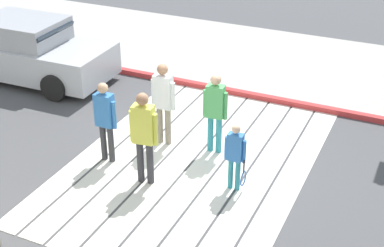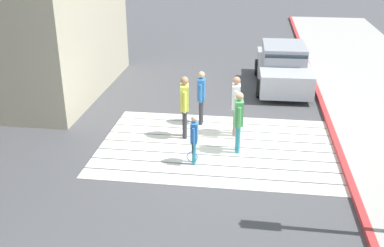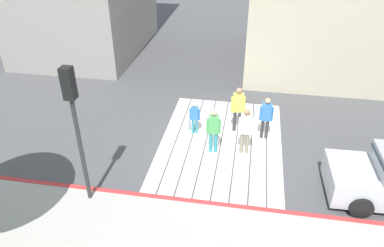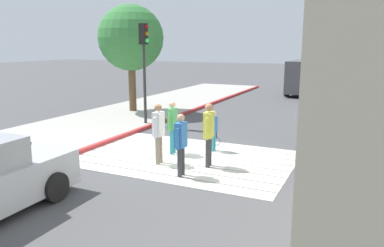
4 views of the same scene
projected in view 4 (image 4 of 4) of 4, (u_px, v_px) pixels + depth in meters
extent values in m
plane|color=#4C4C4F|center=(185.00, 158.00, 11.59)|extent=(120.00, 120.00, 0.00)
cube|color=silver|center=(153.00, 177.00, 9.88)|extent=(6.40, 0.50, 0.01)
cube|color=silver|center=(163.00, 171.00, 10.37)|extent=(6.40, 0.50, 0.01)
cube|color=silver|center=(173.00, 165.00, 10.86)|extent=(6.40, 0.50, 0.01)
cube|color=silver|center=(181.00, 160.00, 11.35)|extent=(6.40, 0.50, 0.01)
cube|color=silver|center=(189.00, 155.00, 11.84)|extent=(6.40, 0.50, 0.01)
cube|color=silver|center=(197.00, 151.00, 12.32)|extent=(6.40, 0.50, 0.01)
cube|color=silver|center=(203.00, 147.00, 12.81)|extent=(6.40, 0.50, 0.01)
cube|color=silver|center=(209.00, 143.00, 13.30)|extent=(6.40, 0.50, 0.01)
cube|color=#ADA8A0|center=(48.00, 137.00, 13.90)|extent=(4.80, 40.00, 0.12)
cube|color=#BC3333|center=(100.00, 144.00, 12.93)|extent=(0.16, 40.00, 0.13)
cube|color=#1E2833|center=(0.00, 150.00, 7.98)|extent=(1.48, 0.37, 0.49)
cylinder|color=black|center=(55.00, 187.00, 8.32)|extent=(0.24, 0.67, 0.66)
cube|color=#4C4C51|center=(309.00, 76.00, 26.04)|extent=(2.30, 5.28, 2.10)
cube|color=#19232D|center=(301.00, 73.00, 23.74)|extent=(1.89, 0.13, 0.70)
cylinder|color=black|center=(287.00, 90.00, 25.29)|extent=(0.29, 0.81, 0.80)
cylinder|color=black|center=(320.00, 92.00, 24.35)|extent=(0.29, 0.81, 0.80)
cylinder|color=black|center=(297.00, 86.00, 28.10)|extent=(0.29, 0.81, 0.80)
cylinder|color=black|center=(327.00, 87.00, 27.16)|extent=(0.29, 0.81, 0.80)
cylinder|color=#2D2D2D|center=(145.00, 86.00, 15.85)|extent=(0.12, 0.12, 3.40)
cube|color=black|center=(143.00, 34.00, 15.42)|extent=(0.28, 0.28, 0.84)
sphere|color=maroon|center=(147.00, 27.00, 15.29)|extent=(0.18, 0.18, 0.18)
sphere|color=#956310|center=(147.00, 34.00, 15.35)|extent=(0.18, 0.18, 0.18)
sphere|color=#35FF59|center=(147.00, 40.00, 15.40)|extent=(0.18, 0.18, 0.18)
cylinder|color=brown|center=(132.00, 87.00, 18.99)|extent=(0.36, 0.36, 2.60)
sphere|color=#387F3D|center=(131.00, 38.00, 18.49)|extent=(3.20, 3.20, 3.20)
sphere|color=#387F3D|center=(138.00, 46.00, 18.06)|extent=(1.92, 1.92, 1.92)
cylinder|color=gray|center=(160.00, 149.00, 11.02)|extent=(0.12, 0.12, 0.83)
cylinder|color=gray|center=(157.00, 151.00, 10.86)|extent=(0.12, 0.12, 0.83)
cube|color=white|center=(158.00, 124.00, 10.79)|extent=(0.24, 0.37, 0.69)
sphere|color=#9E7051|center=(158.00, 108.00, 10.69)|extent=(0.21, 0.21, 0.21)
cylinder|color=white|center=(162.00, 125.00, 10.99)|extent=(0.09, 0.09, 0.59)
cylinder|color=white|center=(155.00, 128.00, 10.61)|extent=(0.09, 0.09, 0.59)
cylinder|color=#333338|center=(183.00, 161.00, 9.97)|extent=(0.12, 0.12, 0.79)
cylinder|color=#333338|center=(180.00, 163.00, 9.82)|extent=(0.12, 0.12, 0.79)
cube|color=#3372BF|center=(181.00, 135.00, 9.75)|extent=(0.21, 0.34, 0.66)
sphere|color=tan|center=(181.00, 118.00, 9.66)|extent=(0.20, 0.20, 0.20)
cylinder|color=#3372BF|center=(184.00, 136.00, 9.94)|extent=(0.09, 0.09, 0.56)
cylinder|color=#3372BF|center=(177.00, 139.00, 9.58)|extent=(0.09, 0.09, 0.56)
cylinder|color=#333338|center=(209.00, 151.00, 10.75)|extent=(0.13, 0.13, 0.86)
cylinder|color=#333338|center=(208.00, 153.00, 10.58)|extent=(0.13, 0.13, 0.86)
cube|color=#D8D84C|center=(209.00, 125.00, 10.50)|extent=(0.28, 0.40, 0.71)
sphere|color=#9E7051|center=(209.00, 107.00, 10.40)|extent=(0.22, 0.22, 0.22)
cylinder|color=#D8D84C|center=(211.00, 126.00, 10.72)|extent=(0.09, 0.09, 0.61)
cylinder|color=#D8D84C|center=(207.00, 129.00, 10.31)|extent=(0.09, 0.09, 0.61)
cylinder|color=teal|center=(174.00, 141.00, 12.03)|extent=(0.12, 0.12, 0.80)
cylinder|color=teal|center=(172.00, 142.00, 11.87)|extent=(0.12, 0.12, 0.80)
cube|color=#4CA559|center=(172.00, 119.00, 11.80)|extent=(0.25, 0.37, 0.66)
sphere|color=tan|center=(172.00, 104.00, 11.71)|extent=(0.21, 0.21, 0.21)
cylinder|color=#4CA559|center=(175.00, 120.00, 12.00)|extent=(0.09, 0.09, 0.56)
cylinder|color=#4CA559|center=(170.00, 122.00, 11.62)|extent=(0.09, 0.09, 0.56)
cylinder|color=teal|center=(214.00, 141.00, 12.32)|extent=(0.09, 0.09, 0.62)
cylinder|color=teal|center=(213.00, 142.00, 12.20)|extent=(0.09, 0.09, 0.62)
cube|color=#3372BF|center=(214.00, 125.00, 12.14)|extent=(0.17, 0.27, 0.52)
sphere|color=beige|center=(214.00, 114.00, 12.07)|extent=(0.16, 0.16, 0.16)
cylinder|color=#3372BF|center=(216.00, 125.00, 12.30)|extent=(0.07, 0.07, 0.44)
cylinder|color=#3372BF|center=(212.00, 127.00, 12.00)|extent=(0.07, 0.07, 0.44)
cylinder|color=black|center=(216.00, 134.00, 12.37)|extent=(0.03, 0.03, 0.28)
torus|color=blue|center=(216.00, 141.00, 12.42)|extent=(0.28, 0.03, 0.28)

